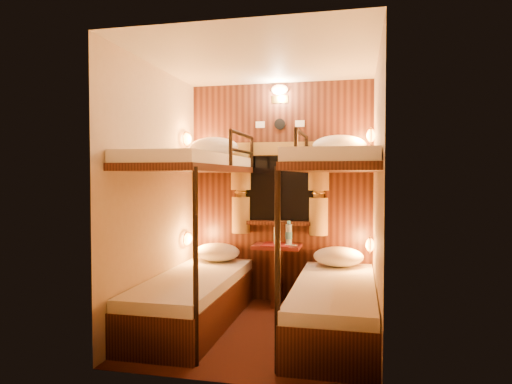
% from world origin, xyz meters
% --- Properties ---
extents(floor, '(2.10, 2.10, 0.00)m').
position_xyz_m(floor, '(0.00, 0.00, 0.00)').
color(floor, '#33130D').
rests_on(floor, ground).
extents(ceiling, '(2.10, 2.10, 0.00)m').
position_xyz_m(ceiling, '(0.00, 0.00, 2.40)').
color(ceiling, silver).
rests_on(ceiling, wall_back).
extents(wall_back, '(2.40, 0.00, 2.40)m').
position_xyz_m(wall_back, '(0.00, 1.05, 1.20)').
color(wall_back, '#C6B293').
rests_on(wall_back, floor).
extents(wall_front, '(2.40, 0.00, 2.40)m').
position_xyz_m(wall_front, '(0.00, -1.05, 1.20)').
color(wall_front, '#C6B293').
rests_on(wall_front, floor).
extents(wall_left, '(0.00, 2.40, 2.40)m').
position_xyz_m(wall_left, '(-1.00, 0.00, 1.20)').
color(wall_left, '#C6B293').
rests_on(wall_left, floor).
extents(wall_right, '(0.00, 2.40, 2.40)m').
position_xyz_m(wall_right, '(1.00, 0.00, 1.20)').
color(wall_right, '#C6B293').
rests_on(wall_right, floor).
extents(back_panel, '(2.00, 0.03, 2.40)m').
position_xyz_m(back_panel, '(0.00, 1.04, 1.20)').
color(back_panel, black).
rests_on(back_panel, floor).
extents(bunk_left, '(0.72, 1.90, 1.82)m').
position_xyz_m(bunk_left, '(-0.65, 0.07, 0.56)').
color(bunk_left, black).
rests_on(bunk_left, floor).
extents(bunk_right, '(0.72, 1.90, 1.82)m').
position_xyz_m(bunk_right, '(0.65, 0.07, 0.56)').
color(bunk_right, black).
rests_on(bunk_right, floor).
extents(window, '(1.00, 0.12, 0.79)m').
position_xyz_m(window, '(0.00, 1.00, 1.18)').
color(window, black).
rests_on(window, back_panel).
extents(curtains, '(1.10, 0.22, 1.00)m').
position_xyz_m(curtains, '(0.00, 0.97, 1.26)').
color(curtains, olive).
rests_on(curtains, back_panel).
extents(back_fixtures, '(0.54, 0.09, 0.48)m').
position_xyz_m(back_fixtures, '(0.00, 1.00, 2.25)').
color(back_fixtures, black).
rests_on(back_fixtures, back_panel).
extents(reading_lamps, '(2.00, 0.20, 1.25)m').
position_xyz_m(reading_lamps, '(-0.00, 0.70, 1.24)').
color(reading_lamps, orange).
rests_on(reading_lamps, wall_left).
extents(table, '(0.50, 0.34, 0.66)m').
position_xyz_m(table, '(0.00, 0.85, 0.41)').
color(table, '#591714').
rests_on(table, floor).
extents(bottle_left, '(0.06, 0.06, 0.22)m').
position_xyz_m(bottle_left, '(-0.00, 0.85, 0.74)').
color(bottle_left, '#99BFE5').
rests_on(bottle_left, table).
extents(bottle_right, '(0.07, 0.07, 0.25)m').
position_xyz_m(bottle_right, '(0.12, 0.88, 0.76)').
color(bottle_right, '#99BFE5').
rests_on(bottle_right, table).
extents(sachet_a, '(0.09, 0.07, 0.01)m').
position_xyz_m(sachet_a, '(0.17, 0.81, 0.65)').
color(sachet_a, silver).
rests_on(sachet_a, table).
extents(sachet_b, '(0.08, 0.06, 0.01)m').
position_xyz_m(sachet_b, '(0.13, 0.83, 0.65)').
color(sachet_b, silver).
rests_on(sachet_b, table).
extents(pillow_lower_left, '(0.50, 0.36, 0.20)m').
position_xyz_m(pillow_lower_left, '(-0.65, 0.79, 0.55)').
color(pillow_lower_left, silver).
rests_on(pillow_lower_left, bunk_left).
extents(pillow_lower_right, '(0.51, 0.36, 0.20)m').
position_xyz_m(pillow_lower_right, '(0.65, 0.78, 0.56)').
color(pillow_lower_right, silver).
rests_on(pillow_lower_right, bunk_right).
extents(pillow_upper_left, '(0.52, 0.37, 0.21)m').
position_xyz_m(pillow_upper_left, '(-0.65, 0.69, 1.69)').
color(pillow_upper_left, silver).
rests_on(pillow_upper_left, bunk_left).
extents(pillow_upper_right, '(0.55, 0.39, 0.22)m').
position_xyz_m(pillow_upper_right, '(0.65, 0.83, 1.70)').
color(pillow_upper_right, silver).
rests_on(pillow_upper_right, bunk_right).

